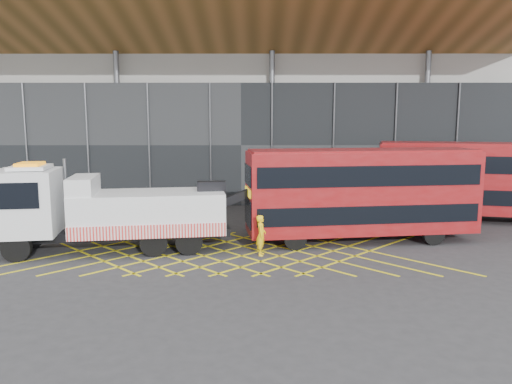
{
  "coord_description": "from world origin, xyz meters",
  "views": [
    {
      "loc": [
        3.07,
        -21.29,
        5.86
      ],
      "look_at": [
        3.0,
        1.5,
        2.4
      ],
      "focal_mm": 35.0,
      "sensor_mm": 36.0,
      "label": 1
    }
  ],
  "objects_px": {
    "recovery_truck": "(104,210)",
    "bus_second": "(477,178)",
    "worker": "(261,235)",
    "bus_towed": "(362,191)"
  },
  "relations": [
    {
      "from": "recovery_truck",
      "to": "bus_second",
      "type": "bearing_deg",
      "value": 10.13
    },
    {
      "from": "bus_second",
      "to": "worker",
      "type": "xyz_separation_m",
      "value": [
        -12.19,
        -7.13,
        -1.58
      ]
    },
    {
      "from": "worker",
      "to": "bus_second",
      "type": "bearing_deg",
      "value": -55.28
    },
    {
      "from": "bus_towed",
      "to": "worker",
      "type": "xyz_separation_m",
      "value": [
        -4.71,
        -2.41,
        -1.55
      ]
    },
    {
      "from": "recovery_truck",
      "to": "bus_towed",
      "type": "xyz_separation_m",
      "value": [
        11.53,
        1.78,
        0.57
      ]
    },
    {
      "from": "recovery_truck",
      "to": "bus_second",
      "type": "relative_size",
      "value": 1.04
    },
    {
      "from": "recovery_truck",
      "to": "worker",
      "type": "height_order",
      "value": "recovery_truck"
    },
    {
      "from": "bus_towed",
      "to": "bus_second",
      "type": "distance_m",
      "value": 8.84
    },
    {
      "from": "bus_towed",
      "to": "recovery_truck",
      "type": "bearing_deg",
      "value": -179.11
    },
    {
      "from": "recovery_truck",
      "to": "bus_towed",
      "type": "distance_m",
      "value": 11.68
    }
  ]
}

